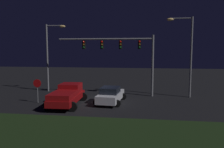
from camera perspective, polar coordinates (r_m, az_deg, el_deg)
The scene contains 8 objects.
ground_plane at distance 22.07m, azimuth -3.09°, elevation -6.83°, with size 80.00×80.00×0.00m, color black.
grass_median at distance 13.26m, azimuth -11.12°, elevation -15.69°, with size 20.68×7.95×0.10m, color black.
pickup_truck at distance 20.70m, azimuth -11.18°, elevation -4.99°, with size 3.00×5.47×1.80m.
car_sedan at distance 21.18m, azimuth -0.36°, elevation -5.33°, with size 2.74×4.54×1.51m.
traffic_signal_gantry at distance 24.22m, azimuth 2.26°, elevation 6.33°, with size 10.32×0.56×6.50m.
street_lamp_left at distance 27.67m, azimuth -15.20°, elevation 5.98°, with size 2.39×0.44×7.89m.
street_lamp_right at distance 24.49m, azimuth 18.23°, elevation 6.44°, with size 2.64×0.44×8.28m.
stop_sign at distance 22.15m, azimuth -18.36°, elevation -2.97°, with size 0.76×0.08×2.23m.
Camera 1 is at (4.07, -21.12, 4.97)m, focal length 36.16 mm.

